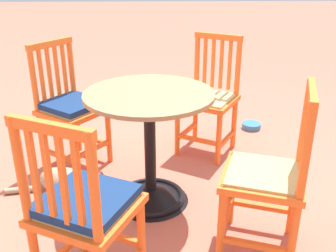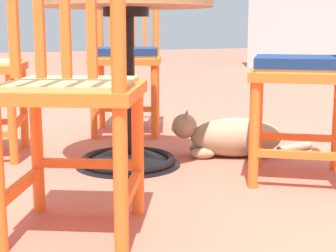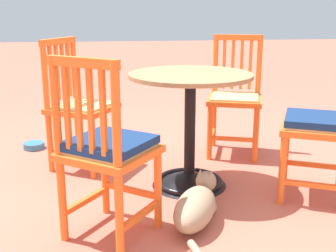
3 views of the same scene
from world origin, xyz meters
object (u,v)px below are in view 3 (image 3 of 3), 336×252
cafe_table (190,143)px  orange_chair_tucked_in (107,151)px  orange_chair_facing_out (79,108)px  orange_chair_at_corner (235,99)px  pet_water_bowl (34,146)px  orange_chair_near_fence (321,126)px  tabby_cat (197,206)px

cafe_table → orange_chair_tucked_in: bearing=48.4°
orange_chair_facing_out → orange_chair_tucked_in: bearing=101.0°
orange_chair_at_corner → orange_chair_facing_out: (1.17, 0.16, 0.00)m
cafe_table → orange_chair_at_corner: (-0.46, -0.60, 0.15)m
pet_water_bowl → orange_chair_near_fence: bearing=147.6°
tabby_cat → orange_chair_at_corner: bearing=-114.9°
orange_chair_facing_out → orange_chair_near_fence: size_ratio=1.00×
orange_chair_facing_out → orange_chair_near_fence: same height
orange_chair_near_fence → orange_chair_at_corner: bearing=-73.1°
cafe_table → orange_chair_near_fence: (-0.73, 0.27, 0.16)m
orange_chair_tucked_in → pet_water_bowl: orange_chair_tucked_in is taller
orange_chair_at_corner → orange_chair_near_fence: size_ratio=1.00×
cafe_table → tabby_cat: size_ratio=1.04×
orange_chair_facing_out → orange_chair_tucked_in: size_ratio=1.00×
orange_chair_near_fence → orange_chair_facing_out: bearing=-26.5°
orange_chair_facing_out → pet_water_bowl: 0.74m
cafe_table → orange_chair_facing_out: bearing=-32.1°
orange_chair_facing_out → pet_water_bowl: orange_chair_facing_out is taller
tabby_cat → pet_water_bowl: (1.08, -1.40, -0.07)m
orange_chair_tucked_in → orange_chair_near_fence: (-1.24, -0.30, 0.00)m
orange_chair_facing_out → tabby_cat: orange_chair_facing_out is taller
orange_chair_at_corner → tabby_cat: size_ratio=1.25×
orange_chair_facing_out → cafe_table: bearing=147.9°
cafe_table → tabby_cat: bearing=84.5°
orange_chair_tucked_in → tabby_cat: size_ratio=1.25×
cafe_table → orange_chair_tucked_in: 0.79m
tabby_cat → pet_water_bowl: bearing=-52.5°
cafe_table → pet_water_bowl: cafe_table is taller
orange_chair_at_corner → orange_chair_near_fence: same height
orange_chair_facing_out → tabby_cat: bearing=125.0°
cafe_table → pet_water_bowl: 1.46m
cafe_table → orange_chair_at_corner: 0.77m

